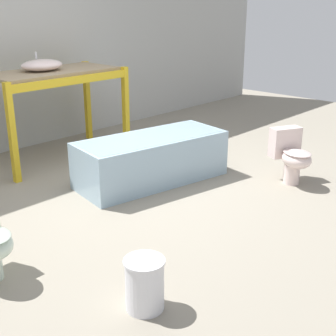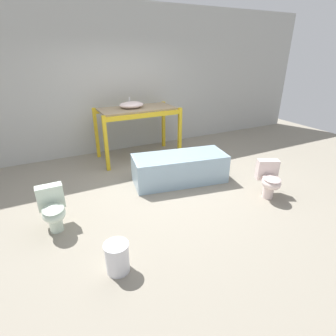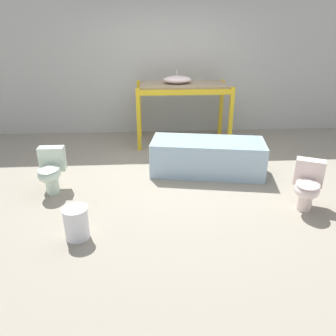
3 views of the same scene
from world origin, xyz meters
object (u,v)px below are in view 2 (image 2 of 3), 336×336
sink_basin (131,105)px  toilet_far (269,179)px  bathtub_main (180,166)px  toilet_near (53,208)px  bucket_white (117,257)px

sink_basin → toilet_far: size_ratio=0.87×
bathtub_main → toilet_near: bearing=-156.9°
toilet_near → toilet_far: bearing=-12.3°
sink_basin → bucket_white: sink_basin is taller
toilet_near → bathtub_main: bearing=12.1°
sink_basin → bathtub_main: 1.79m
bathtub_main → bucket_white: bathtub_main is taller
bathtub_main → toilet_far: size_ratio=2.97×
bathtub_main → bucket_white: (-1.67, -1.60, -0.11)m
sink_basin → bucket_white: 3.54m
bathtub_main → toilet_near: (-2.20, -0.51, 0.03)m
bathtub_main → toilet_near: toilet_near is taller
toilet_near → bucket_white: 1.23m
toilet_near → toilet_far: same height
sink_basin → bathtub_main: bearing=-77.7°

